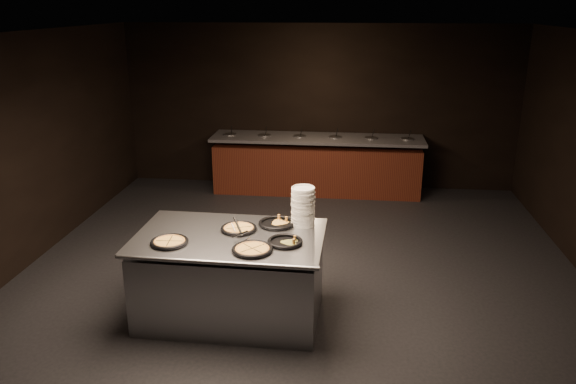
{
  "coord_description": "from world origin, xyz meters",
  "views": [
    {
      "loc": [
        0.56,
        -6.01,
        3.22
      ],
      "look_at": [
        -0.15,
        0.3,
        1.08
      ],
      "focal_mm": 35.0,
      "sensor_mm": 36.0,
      "label": 1
    }
  ],
  "objects_px": {
    "serving_counter": "(231,278)",
    "pan_veggie_whole": "(169,242)",
    "plate_stack": "(303,206)",
    "pan_cheese_whole": "(239,228)"
  },
  "relations": [
    {
      "from": "serving_counter",
      "to": "pan_veggie_whole",
      "type": "xyz_separation_m",
      "value": [
        -0.55,
        -0.28,
        0.51
      ]
    },
    {
      "from": "serving_counter",
      "to": "pan_veggie_whole",
      "type": "height_order",
      "value": "pan_veggie_whole"
    },
    {
      "from": "plate_stack",
      "to": "pan_cheese_whole",
      "type": "xyz_separation_m",
      "value": [
        -0.66,
        -0.23,
        -0.19
      ]
    },
    {
      "from": "plate_stack",
      "to": "pan_cheese_whole",
      "type": "height_order",
      "value": "plate_stack"
    },
    {
      "from": "plate_stack",
      "to": "pan_veggie_whole",
      "type": "distance_m",
      "value": 1.45
    },
    {
      "from": "pan_cheese_whole",
      "to": "serving_counter",
      "type": "bearing_deg",
      "value": -116.26
    },
    {
      "from": "serving_counter",
      "to": "pan_veggie_whole",
      "type": "relative_size",
      "value": 5.24
    },
    {
      "from": "serving_counter",
      "to": "pan_cheese_whole",
      "type": "bearing_deg",
      "value": 64.97
    },
    {
      "from": "plate_stack",
      "to": "pan_veggie_whole",
      "type": "height_order",
      "value": "plate_stack"
    },
    {
      "from": "pan_veggie_whole",
      "to": "pan_cheese_whole",
      "type": "distance_m",
      "value": 0.75
    }
  ]
}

